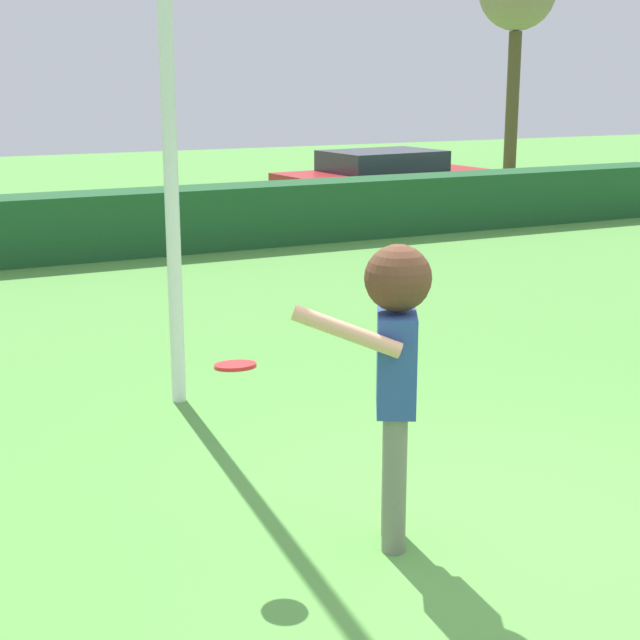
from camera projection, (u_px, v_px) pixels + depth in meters
name	position (u px, v px, depth m)	size (l,w,h in m)	color
ground_plane	(485.00, 536.00, 5.93)	(60.00, 60.00, 0.00)	#599D43
person	(395.00, 352.00, 5.55)	(0.84, 0.51, 1.81)	slate
frisbee	(235.00, 366.00, 5.57)	(0.24, 0.24, 0.04)	red
hedge_row	(91.00, 225.00, 14.76)	(22.52, 0.90, 0.98)	#1F532A
parked_car_red	(382.00, 179.00, 19.33)	(4.35, 2.15, 1.25)	#B21E1E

